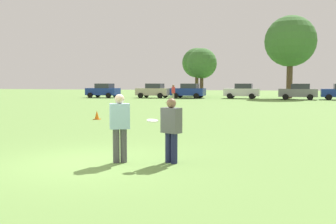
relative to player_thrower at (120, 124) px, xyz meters
The scene contains 14 objects.
ground_plane 1.23m from the player_thrower, 162.85° to the right, with size 171.15×171.15×0.00m, color #6B9347.
player_thrower is the anchor object (origin of this frame).
player_defender 1.27m from the player_thrower, 13.08° to the left, with size 0.54×0.45×1.59m.
frisbee 0.90m from the player_thrower, ahead, with size 0.27×0.27×0.08m.
traffic_cone 11.12m from the player_thrower, 118.82° to the left, with size 0.32×0.32×0.48m.
parked_car_near_left 39.73m from the player_thrower, 115.56° to the left, with size 4.30×2.41×1.82m.
parked_car_mid_left 38.50m from the player_thrower, 106.20° to the left, with size 4.30×2.41×1.82m.
parked_car_center 37.78m from the player_thrower, 99.54° to the left, with size 4.30×2.41×1.82m.
parked_car_mid_right 37.91m from the player_thrower, 89.58° to the left, with size 4.30×2.41×1.82m.
parked_car_near_right 37.26m from the player_thrower, 79.70° to the left, with size 4.30×2.41×1.82m.
bystander_sideline_watcher 28.12m from the player_thrower, 101.72° to the left, with size 0.45×0.55×1.75m.
tree_west_oak 46.04m from the player_thrower, 98.48° to the left, with size 4.27×4.27×6.93m.
tree_west_maple 40.74m from the player_thrower, 97.28° to the left, with size 3.95×3.95×6.42m.
tree_center_elm 41.15m from the player_thrower, 81.76° to the left, with size 6.23×6.23×10.12m.
Camera 1 is at (4.29, -8.28, 1.98)m, focal length 40.14 mm.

